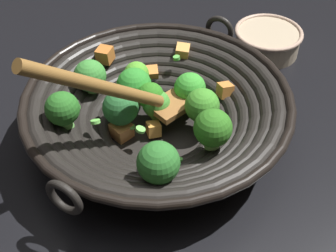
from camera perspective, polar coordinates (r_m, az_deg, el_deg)
name	(u,v)px	position (r m, az deg, el deg)	size (l,w,h in m)	color
ground_plane	(158,135)	(0.73, -1.25, -1.14)	(4.00, 4.00, 0.00)	black
wok	(157,109)	(0.69, -1.44, 2.14)	(0.41, 0.44, 0.24)	black
prep_bowl	(267,40)	(0.91, 12.37, 10.46)	(0.13, 0.13, 0.05)	tan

